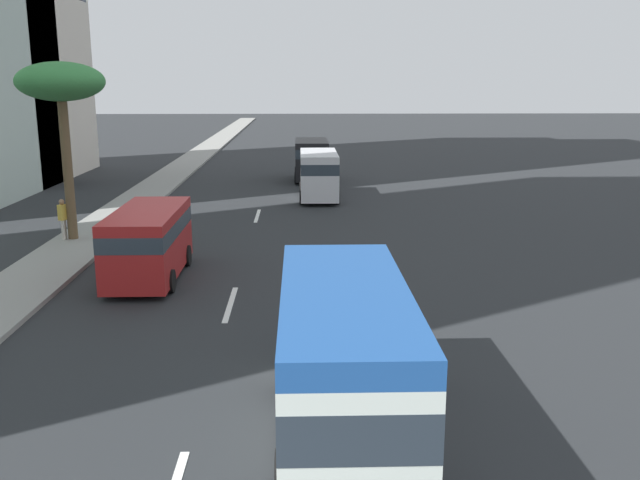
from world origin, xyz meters
name	(u,v)px	position (x,y,z in m)	size (l,w,h in m)	color
ground_plane	(262,201)	(31.50, 0.00, 0.00)	(198.00, 198.00, 0.00)	#26282B
sidewalk_right	(138,200)	(31.50, 6.58, 0.07)	(162.00, 2.51, 0.15)	gray
lane_stripe_mid	(230,304)	(14.12, 0.00, 0.01)	(3.20, 0.16, 0.01)	silver
lane_stripe_far	(257,216)	(27.36, 0.00, 0.01)	(3.20, 0.16, 0.01)	silver
minibus_lead	(344,358)	(6.38, -2.78, 1.56)	(6.33, 2.33, 2.84)	silver
van_second	(319,172)	(32.08, -3.05, 1.45)	(5.17, 2.09, 2.54)	silver
van_third	(149,239)	(16.87, 2.85, 1.30)	(5.21, 2.10, 2.27)	#A51E1E
van_fourth	(311,158)	(39.17, -2.79, 1.47)	(4.84, 2.17, 2.58)	black
pedestrian_near_lamp	(63,217)	(22.01, 7.31, 1.03)	(0.38, 0.33, 1.60)	beige
palm_tree	(61,86)	(22.14, 7.01, 6.09)	(3.30, 3.30, 6.84)	brown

